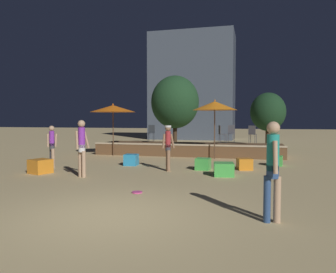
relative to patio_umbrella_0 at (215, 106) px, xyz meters
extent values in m
plane|color=tan|center=(-0.94, -9.66, -2.51)|extent=(120.00, 120.00, 0.00)
cube|color=brown|center=(-1.52, 1.66, -2.22)|extent=(9.60, 2.68, 0.57)
cube|color=#CCB793|center=(-1.52, 0.35, -1.89)|extent=(9.60, 0.12, 0.08)
cylinder|color=brown|center=(0.00, 0.00, -1.35)|extent=(0.05, 0.05, 2.30)
cone|color=orange|center=(0.00, 0.00, 0.00)|extent=(2.07, 2.07, 0.41)
sphere|color=orange|center=(0.00, 0.00, 0.25)|extent=(0.08, 0.08, 0.08)
cylinder|color=brown|center=(-5.25, 0.22, -1.38)|extent=(0.05, 0.05, 2.25)
cone|color=orange|center=(-5.25, 0.22, -0.08)|extent=(2.33, 2.33, 0.35)
sphere|color=orange|center=(-5.25, 0.22, 0.13)|extent=(0.08, 0.08, 0.08)
cube|color=#4CC651|center=(0.82, -4.56, -2.29)|extent=(0.73, 0.73, 0.44)
cube|color=#2D9EDB|center=(-3.03, -3.00, -2.28)|extent=(0.54, 0.54, 0.45)
cube|color=#4CC651|center=(-0.04, -3.43, -2.29)|extent=(0.55, 0.55, 0.43)
cube|color=#4CC651|center=(2.65, -1.61, -2.31)|extent=(0.58, 0.58, 0.40)
cube|color=orange|center=(-5.38, -5.63, -2.26)|extent=(0.80, 0.80, 0.49)
cube|color=orange|center=(1.46, -3.02, -2.30)|extent=(0.63, 0.63, 0.42)
cylinder|color=tan|center=(-5.70, -4.41, -2.13)|extent=(0.13, 0.13, 0.75)
cylinder|color=#3F3F47|center=(-5.83, -4.33, -2.13)|extent=(0.13, 0.13, 0.75)
cylinder|color=#3F3F47|center=(-5.76, -4.37, -1.68)|extent=(0.19, 0.19, 0.24)
cylinder|color=purple|center=(-5.76, -4.37, -1.37)|extent=(0.19, 0.19, 0.57)
cylinder|color=tan|center=(-5.68, -4.24, -1.44)|extent=(0.13, 0.14, 0.51)
cylinder|color=tan|center=(-5.85, -4.50, -1.44)|extent=(0.11, 0.11, 0.51)
sphere|color=tan|center=(-5.76, -4.37, -0.98)|extent=(0.20, 0.20, 0.20)
cylinder|color=tan|center=(2.18, -9.28, -2.08)|extent=(0.13, 0.13, 0.85)
cylinder|color=#2D4C7F|center=(2.00, -9.31, -2.08)|extent=(0.13, 0.13, 0.85)
cylinder|color=#2D4C7F|center=(2.09, -9.29, -1.58)|extent=(0.22, 0.22, 0.24)
cylinder|color=teal|center=(2.09, -9.29, -1.23)|extent=(0.22, 0.22, 0.65)
cylinder|color=tan|center=(2.06, -9.12, -1.30)|extent=(0.11, 0.18, 0.58)
cylinder|color=tan|center=(2.12, -9.47, -1.30)|extent=(0.11, 0.17, 0.58)
sphere|color=tan|center=(2.09, -9.29, -0.79)|extent=(0.23, 0.23, 0.23)
cylinder|color=#997051|center=(-1.26, -3.96, -2.12)|extent=(0.13, 0.13, 0.76)
cylinder|color=#997051|center=(-1.19, -4.10, -2.12)|extent=(0.13, 0.13, 0.76)
cylinder|color=#3F3F47|center=(-1.22, -4.03, -1.66)|extent=(0.20, 0.20, 0.24)
cylinder|color=#B22D33|center=(-1.22, -4.03, -1.35)|extent=(0.20, 0.20, 0.58)
cylinder|color=#997051|center=(-1.37, -4.10, -1.42)|extent=(0.15, 0.13, 0.53)
cylinder|color=#997051|center=(-1.08, -3.96, -1.42)|extent=(0.20, 0.15, 0.53)
sphere|color=#997051|center=(-1.22, -4.03, -0.95)|extent=(0.21, 0.21, 0.21)
cylinder|color=white|center=(-1.22, -4.03, -0.89)|extent=(0.23, 0.23, 0.07)
cylinder|color=tan|center=(-3.68, -5.91, -2.08)|extent=(0.13, 0.13, 0.86)
cylinder|color=tan|center=(-3.52, -5.99, -2.08)|extent=(0.13, 0.13, 0.86)
cylinder|color=white|center=(-3.60, -5.95, -1.57)|extent=(0.22, 0.22, 0.24)
cylinder|color=purple|center=(-3.60, -5.95, -1.22)|extent=(0.22, 0.22, 0.66)
cylinder|color=tan|center=(-3.68, -6.11, -1.29)|extent=(0.12, 0.13, 0.59)
cylinder|color=tan|center=(-3.52, -5.79, -1.29)|extent=(0.17, 0.25, 0.58)
sphere|color=tan|center=(-3.60, -5.95, -0.78)|extent=(0.23, 0.23, 0.23)
cylinder|color=#47474C|center=(0.49, 2.25, -1.63)|extent=(0.02, 0.02, 0.45)
cylinder|color=#47474C|center=(0.79, 2.28, -1.63)|extent=(0.02, 0.02, 0.45)
cylinder|color=#47474C|center=(0.47, 2.55, -1.63)|extent=(0.02, 0.02, 0.45)
cylinder|color=#47474C|center=(0.76, 2.57, -1.63)|extent=(0.02, 0.02, 0.45)
cylinder|color=#47474C|center=(0.63, 2.41, -1.40)|extent=(0.40, 0.40, 0.02)
cube|color=#47474C|center=(0.61, 2.58, -1.18)|extent=(0.36, 0.06, 0.45)
cylinder|color=#47474C|center=(0.44, 1.49, -1.63)|extent=(0.02, 0.02, 0.45)
cylinder|color=#47474C|center=(0.34, 1.77, -1.63)|extent=(0.02, 0.02, 0.45)
cylinder|color=#47474C|center=(0.16, 1.38, -1.63)|extent=(0.02, 0.02, 0.45)
cylinder|color=#47474C|center=(0.06, 1.67, -1.63)|extent=(0.02, 0.02, 0.45)
cylinder|color=#47474C|center=(0.25, 1.58, -1.40)|extent=(0.40, 0.40, 0.02)
cube|color=#47474C|center=(0.09, 1.52, -1.18)|extent=(0.15, 0.35, 0.45)
cylinder|color=#2D3338|center=(-3.91, 1.89, -1.63)|extent=(0.02, 0.02, 0.45)
cylinder|color=#2D3338|center=(-3.62, 1.92, -1.63)|extent=(0.02, 0.02, 0.45)
cylinder|color=#2D3338|center=(-3.95, 2.19, -1.63)|extent=(0.02, 0.02, 0.45)
cylinder|color=#2D3338|center=(-3.65, 2.22, -1.63)|extent=(0.02, 0.02, 0.45)
cylinder|color=#2D3338|center=(-3.78, 2.05, -1.40)|extent=(0.40, 0.40, 0.02)
cube|color=#2D3338|center=(-3.80, 2.22, -1.18)|extent=(0.36, 0.07, 0.45)
cylinder|color=#47474C|center=(1.93, 1.95, -1.63)|extent=(0.02, 0.02, 0.45)
cylinder|color=#47474C|center=(1.64, 2.03, -1.63)|extent=(0.02, 0.02, 0.45)
cylinder|color=#47474C|center=(1.85, 1.66, -1.63)|extent=(0.02, 0.02, 0.45)
cylinder|color=#47474C|center=(1.56, 1.74, -1.63)|extent=(0.02, 0.02, 0.45)
cylinder|color=#47474C|center=(1.74, 1.84, -1.40)|extent=(0.40, 0.40, 0.02)
cube|color=#47474C|center=(1.70, 1.68, -1.18)|extent=(0.36, 0.12, 0.45)
cylinder|color=#E54C99|center=(-1.09, -7.66, -2.49)|extent=(0.27, 0.27, 0.03)
cylinder|color=#3D2B1C|center=(2.72, 7.87, -1.85)|extent=(0.28, 0.28, 1.32)
ellipsoid|color=#19381E|center=(2.72, 7.87, -0.12)|extent=(2.37, 2.37, 2.60)
cylinder|color=#3D2B1C|center=(-3.33, 5.96, -1.71)|extent=(0.28, 0.28, 1.59)
ellipsoid|color=#1E4223|center=(-3.33, 5.96, 0.52)|extent=(3.20, 3.20, 3.52)
cube|color=#4C5666|center=(-3.85, 15.47, 2.44)|extent=(7.77, 4.14, 9.89)
camera|label=1|loc=(1.73, -15.43, -0.64)|focal=35.00mm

